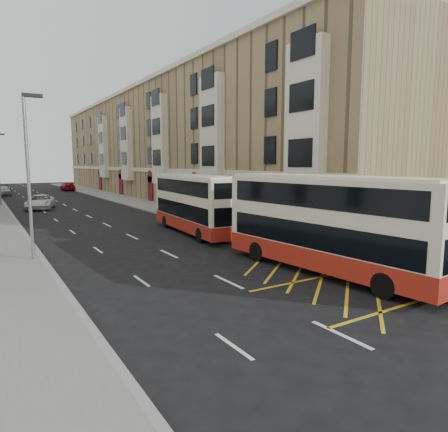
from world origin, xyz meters
TOP-DOWN VIEW (x-y plane):
  - ground at (0.00, 0.00)m, footprint 200.00×200.00m
  - pavement_right at (8.00, 30.00)m, footprint 4.00×120.00m
  - kerb_right at (6.00, 30.00)m, footprint 0.25×120.00m
  - kerb_left at (-6.00, 30.00)m, footprint 0.25×120.00m
  - road_markings at (0.00, 45.00)m, footprint 10.00×110.00m
  - terrace_right at (14.88, 45.38)m, footprint 10.75×79.00m
  - guard_railing at (6.25, 5.75)m, footprint 0.06×6.56m
  - street_lamp_near at (-6.35, 12.00)m, footprint 0.93×0.18m
  - double_decker_front at (4.49, 2.84)m, footprint 3.33×10.98m
  - double_decker_rear at (4.21, 14.97)m, footprint 3.12×10.31m
  - pedestrian_mid at (9.33, 1.76)m, footprint 0.93×0.87m
  - pedestrian_far at (6.92, 7.26)m, footprint 1.01×0.96m
  - white_van at (-2.97, 36.80)m, footprint 3.80×5.92m
  - car_silver at (-5.20, 59.18)m, footprint 1.97×4.58m
  - car_dark at (-5.20, 63.48)m, footprint 2.48×4.57m
  - car_red at (5.20, 65.89)m, footprint 2.47×5.37m

SIDE VIEW (x-z plane):
  - ground at x=0.00m, z-range 0.00..0.00m
  - road_markings at x=0.00m, z-range 0.00..0.01m
  - pavement_right at x=8.00m, z-range 0.00..0.15m
  - kerb_right at x=6.00m, z-range 0.00..0.15m
  - kerb_left at x=-6.00m, z-range 0.00..0.15m
  - car_dark at x=-5.20m, z-range 0.00..1.43m
  - white_van at x=-2.97m, z-range 0.00..1.52m
  - car_red at x=5.20m, z-range 0.00..1.52m
  - car_silver at x=-5.20m, z-range 0.00..1.54m
  - guard_railing at x=6.25m, z-range 0.35..1.36m
  - pedestrian_mid at x=9.33m, z-range 0.15..1.67m
  - pedestrian_far at x=6.92m, z-range 0.15..1.83m
  - double_decker_rear at x=4.21m, z-range 0.04..4.09m
  - double_decker_front at x=4.49m, z-range 0.04..4.36m
  - street_lamp_near at x=-6.35m, z-range 0.64..8.64m
  - terrace_right at x=14.88m, z-range -0.10..15.15m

